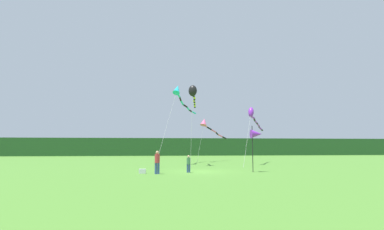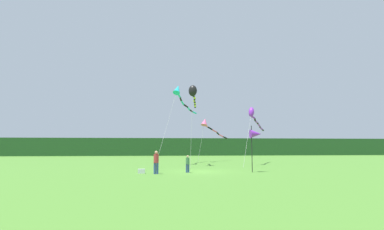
{
  "view_description": "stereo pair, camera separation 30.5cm",
  "coord_description": "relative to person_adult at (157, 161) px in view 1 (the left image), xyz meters",
  "views": [
    {
      "loc": [
        -3.51,
        -23.85,
        1.98
      ],
      "look_at": [
        0.0,
        6.0,
        5.25
      ],
      "focal_mm": 27.56,
      "sensor_mm": 36.0,
      "label": 1
    },
    {
      "loc": [
        -3.21,
        -23.88,
        1.98
      ],
      "look_at": [
        0.0,
        6.0,
        5.25
      ],
      "focal_mm": 27.56,
      "sensor_mm": 36.0,
      "label": 2
    }
  ],
  "objects": [
    {
      "name": "cooler_box",
      "position": [
        -1.1,
        0.58,
        -0.78
      ],
      "size": [
        0.51,
        0.34,
        0.34
      ],
      "primitive_type": "cube",
      "color": "silver",
      "rests_on": "ground"
    },
    {
      "name": "kite_black",
      "position": [
        3.69,
        8.48,
        6.77
      ],
      "size": [
        1.32,
        5.44,
        8.53
      ],
      "color": "#B2B2B2",
      "rests_on": "ground"
    },
    {
      "name": "distant_treeline",
      "position": [
        3.5,
        46.73,
        1.06
      ],
      "size": [
        108.0,
        2.96,
        4.01
      ],
      "primitive_type": "cube",
      "color": "#234C23",
      "rests_on": "ground"
    },
    {
      "name": "person_adult",
      "position": [
        0.0,
        0.0,
        0.0
      ],
      "size": [
        0.37,
        0.37,
        1.7
      ],
      "color": "#334C8C",
      "rests_on": "ground"
    },
    {
      "name": "kite_cyan",
      "position": [
        2.51,
        11.94,
        7.25
      ],
      "size": [
        5.37,
        10.87,
        9.28
      ],
      "color": "#B2B2B2",
      "rests_on": "ground"
    },
    {
      "name": "banner_flag_pole",
      "position": [
        7.88,
        0.78,
        2.04
      ],
      "size": [
        0.9,
        0.7,
        3.68
      ],
      "color": "black",
      "rests_on": "ground"
    },
    {
      "name": "person_child",
      "position": [
        2.43,
        0.98,
        -0.2
      ],
      "size": [
        0.29,
        0.29,
        1.33
      ],
      "color": "#334C8C",
      "rests_on": "ground"
    },
    {
      "name": "kite_rainbow",
      "position": [
        6.61,
        17.01,
        4.04
      ],
      "size": [
        5.25,
        6.2,
        5.9
      ],
      "color": "#B2B2B2",
      "rests_on": "ground"
    },
    {
      "name": "kite_purple",
      "position": [
        11.05,
        10.84,
        4.55
      ],
      "size": [
        5.58,
        9.5,
        6.59
      ],
      "color": "#B2B2B2",
      "rests_on": "ground"
    },
    {
      "name": "ground_plane",
      "position": [
        3.5,
        1.73,
        -0.95
      ],
      "size": [
        120.0,
        120.0,
        0.0
      ],
      "primitive_type": "plane",
      "color": "#4C842D"
    }
  ]
}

